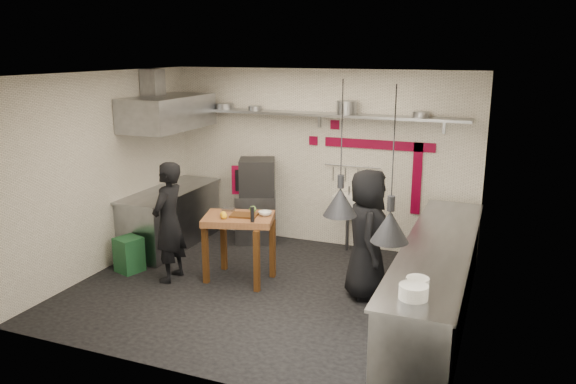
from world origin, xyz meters
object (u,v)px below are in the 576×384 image
at_px(green_bin, 129,254).
at_px(chef_right, 367,234).
at_px(combi_oven, 257,177).
at_px(oven_stand, 256,217).
at_px(chef_left, 169,222).
at_px(prep_table, 239,248).

height_order(green_bin, chef_right, chef_right).
distance_m(combi_oven, green_bin, 2.35).
bearing_deg(oven_stand, chef_left, -124.30).
bearing_deg(oven_stand, green_bin, -143.09).
xyz_separation_m(oven_stand, chef_left, (-0.40, -1.91, 0.43)).
distance_m(chef_left, chef_right, 2.66).
relative_size(combi_oven, green_bin, 1.16).
xyz_separation_m(combi_oven, chef_left, (-0.44, -1.89, -0.26)).
distance_m(oven_stand, prep_table, 1.65).
bearing_deg(chef_left, chef_right, 97.36).
relative_size(oven_stand, chef_right, 0.48).
height_order(green_bin, prep_table, prep_table).
height_order(combi_oven, chef_left, chef_left).
distance_m(oven_stand, combi_oven, 0.69).
bearing_deg(chef_left, combi_oven, 164.07).
height_order(oven_stand, chef_left, chef_left).
distance_m(combi_oven, chef_left, 1.96).
bearing_deg(chef_right, oven_stand, 40.25).
height_order(oven_stand, chef_right, chef_right).
xyz_separation_m(combi_oven, chef_right, (2.17, -1.43, -0.26)).
bearing_deg(combi_oven, green_bin, -144.20).
height_order(oven_stand, combi_oven, combi_oven).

